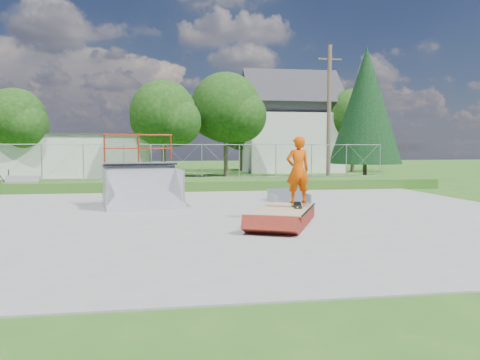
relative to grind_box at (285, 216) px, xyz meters
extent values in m
plane|color=#275B1A|center=(-1.41, 1.40, -0.21)|extent=(120.00, 120.00, 0.00)
cube|color=gray|center=(-1.41, 1.40, -0.19)|extent=(20.00, 16.00, 0.04)
cube|color=#275B1A|center=(-1.41, 10.90, 0.04)|extent=(24.00, 3.00, 0.50)
cube|color=maroon|center=(0.00, 0.00, -0.01)|extent=(2.37, 3.08, 0.39)
cube|color=tan|center=(0.00, 0.00, 0.19)|extent=(2.40, 3.11, 0.03)
cube|color=black|center=(0.42, 0.20, 0.25)|extent=(0.39, 0.82, 0.13)
imported|color=#D24803|center=(0.42, 0.20, 1.21)|extent=(0.73, 0.51, 1.91)
cube|color=beige|center=(-9.41, 23.40, 1.29)|extent=(10.00, 6.00, 3.00)
cube|color=beige|center=(7.59, 27.40, 2.29)|extent=(8.00, 6.00, 5.00)
cube|color=#313137|center=(7.59, 27.40, 5.69)|extent=(8.40, 6.08, 6.08)
cylinder|color=brown|center=(6.09, 13.40, 3.79)|extent=(0.24, 0.24, 8.00)
cylinder|color=brown|center=(-3.41, 19.40, 1.02)|extent=(0.30, 0.30, 2.45)
sphere|color=#0E340E|center=(-3.41, 19.40, 4.20)|extent=(4.48, 4.48, 4.48)
sphere|color=#0E340E|center=(-2.57, 18.84, 3.64)|extent=(3.36, 3.36, 3.36)
cylinder|color=brown|center=(1.09, 21.40, 1.19)|extent=(0.30, 0.30, 2.80)
sphere|color=#0E340E|center=(1.09, 21.40, 4.83)|extent=(5.12, 5.12, 5.12)
sphere|color=#0E340E|center=(2.05, 20.76, 4.19)|extent=(3.84, 3.84, 3.84)
cylinder|color=brown|center=(-13.41, 21.40, 0.93)|extent=(0.30, 0.30, 2.27)
sphere|color=#0E340E|center=(-13.41, 21.40, 3.89)|extent=(4.16, 4.16, 4.16)
sphere|color=#0E340E|center=(-12.63, 20.88, 3.37)|extent=(3.12, 3.12, 3.12)
cylinder|color=brown|center=(12.59, 25.40, 1.10)|extent=(0.30, 0.30, 2.62)
sphere|color=#0E340E|center=(12.59, 25.40, 4.52)|extent=(4.80, 4.80, 4.80)
sphere|color=#0E340E|center=(13.49, 24.80, 3.92)|extent=(3.60, 3.60, 3.60)
cylinder|color=brown|center=(3.59, 29.40, 0.84)|extent=(0.30, 0.30, 2.10)
sphere|color=#0E340E|center=(3.59, 29.40, 3.57)|extent=(3.84, 3.84, 3.84)
sphere|color=#0E340E|center=(4.31, 28.92, 3.09)|extent=(2.88, 2.88, 2.88)
cylinder|color=brown|center=(10.59, 18.40, 0.39)|extent=(0.28, 0.28, 1.20)
cone|color=black|center=(10.59, 18.40, 4.84)|extent=(5.04, 5.04, 8.10)
camera|label=1|loc=(-3.33, -12.70, 1.92)|focal=35.00mm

